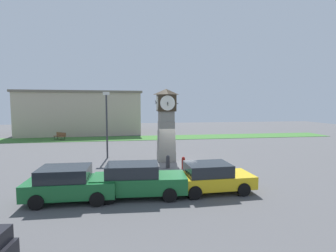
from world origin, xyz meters
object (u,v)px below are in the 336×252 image
bollard_far_row (168,162)px  bollard_mid_row (183,165)px  car_navy_sedan (70,183)px  car_near_tower (138,180)px  clock_tower (166,124)px  bench (60,136)px  bollard_near_tower (192,170)px  car_by_building (211,177)px  street_lamp_near_road (107,119)px

bollard_far_row → bollard_mid_row: bearing=-66.1°
car_navy_sedan → car_near_tower: size_ratio=0.90×
bollard_far_row → clock_tower: bearing=84.3°
car_near_tower → bollard_far_row: bearing=66.6°
bollard_far_row → car_navy_sedan: bearing=-135.6°
bollard_mid_row → car_near_tower: bearing=-129.9°
car_navy_sedan → bench: size_ratio=2.49×
clock_tower → car_navy_sedan: (-5.53, -7.58, -2.06)m
bollard_near_tower → bench: (-11.74, 18.13, 0.00)m
clock_tower → bollard_far_row: bearing=-95.7°
bollard_far_row → car_by_building: size_ratio=0.22×
clock_tower → bollard_mid_row: (0.48, -4.02, -2.29)m
street_lamp_near_road → bollard_mid_row: bearing=-48.5°
street_lamp_near_road → clock_tower: bearing=-20.1°
bollard_near_tower → bollard_far_row: 2.88m
clock_tower → car_by_building: size_ratio=1.40×
bollard_mid_row → car_by_building: bearing=-78.4°
bollard_near_tower → bollard_far_row: size_ratio=1.17×
clock_tower → bollard_mid_row: 4.65m
clock_tower → street_lamp_near_road: bearing=159.9°
clock_tower → car_near_tower: bearing=-108.2°
bollard_mid_row → car_by_building: (0.70, -3.40, 0.19)m
car_near_tower → bench: size_ratio=2.78×
car_navy_sedan → bench: 21.34m
car_near_tower → street_lamp_near_road: bearing=102.7°
bollard_mid_row → street_lamp_near_road: size_ratio=0.21×
bollard_far_row → car_by_building: bearing=-74.2°
car_near_tower → bollard_near_tower: bearing=37.2°
bollard_near_tower → car_by_building: bearing=-80.8°
bollard_near_tower → bollard_far_row: bollard_near_tower is taller
bollard_mid_row → bollard_far_row: bearing=113.9°
bollard_near_tower → car_navy_sedan: (-6.33, -2.51, 0.26)m
bollard_far_row → car_navy_sedan: 7.42m
bollard_near_tower → bollard_mid_row: 1.10m
bollard_mid_row → clock_tower: bearing=96.9°
car_by_building → clock_tower: bearing=99.1°
car_near_tower → bench: car_near_tower is taller
car_navy_sedan → clock_tower: bearing=53.9°
bench → street_lamp_near_road: street_lamp_near_road is taller
bollard_far_row → car_near_tower: 5.65m
car_near_tower → street_lamp_near_road: size_ratio=0.84×
bollard_mid_row → bench: bollard_mid_row is taller
bollard_near_tower → clock_tower: bearing=99.0°
bollard_far_row → street_lamp_near_road: bearing=136.8°
bollard_far_row → car_near_tower: bearing=-113.4°
bollard_near_tower → street_lamp_near_road: size_ratio=0.19×
car_navy_sedan → bollard_near_tower: bearing=21.6°
bollard_near_tower → car_by_building: 2.39m
clock_tower → bollard_mid_row: bearing=-83.1°
car_navy_sedan → street_lamp_near_road: 9.59m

